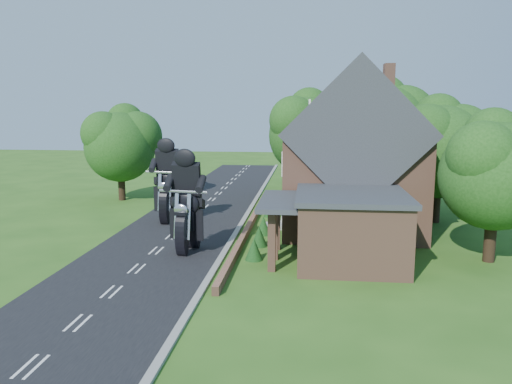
# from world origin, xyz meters

# --- Properties ---
(ground) EXTENTS (120.00, 120.00, 0.00)m
(ground) POSITION_xyz_m (0.00, 0.00, 0.00)
(ground) COLOR #2B5618
(ground) RESTS_ON ground
(road) EXTENTS (7.00, 80.00, 0.02)m
(road) POSITION_xyz_m (0.00, 0.00, 0.01)
(road) COLOR black
(road) RESTS_ON ground
(kerb) EXTENTS (0.30, 80.00, 0.12)m
(kerb) POSITION_xyz_m (3.65, 0.00, 0.06)
(kerb) COLOR gray
(kerb) RESTS_ON ground
(garden_wall) EXTENTS (0.30, 22.00, 0.40)m
(garden_wall) POSITION_xyz_m (4.30, 5.00, 0.20)
(garden_wall) COLOR #95624B
(garden_wall) RESTS_ON ground
(house) EXTENTS (9.54, 8.64, 10.24)m
(house) POSITION_xyz_m (10.49, 6.00, 4.34)
(house) COLOR #95624B
(house) RESTS_ON ground
(annex) EXTENTS (7.05, 5.94, 3.44)m
(annex) POSITION_xyz_m (9.87, -0.80, 1.77)
(annex) COLOR #95624B
(annex) RESTS_ON ground
(tree_annex_side) EXTENTS (5.64, 5.20, 7.48)m
(tree_annex_side) POSITION_xyz_m (17.13, 0.10, 4.69)
(tree_annex_side) COLOR black
(tree_annex_side) RESTS_ON ground
(tree_house_right) EXTENTS (6.51, 6.00, 8.40)m
(tree_house_right) POSITION_xyz_m (16.65, 8.62, 5.19)
(tree_house_right) COLOR black
(tree_house_right) RESTS_ON ground
(tree_behind_house) EXTENTS (7.81, 7.20, 10.08)m
(tree_behind_house) POSITION_xyz_m (14.18, 16.14, 6.23)
(tree_behind_house) COLOR black
(tree_behind_house) RESTS_ON ground
(tree_behind_left) EXTENTS (6.94, 6.40, 9.16)m
(tree_behind_left) POSITION_xyz_m (8.16, 17.13, 5.73)
(tree_behind_left) COLOR black
(tree_behind_left) RESTS_ON ground
(tree_far_road) EXTENTS (6.08, 5.60, 7.84)m
(tree_far_road) POSITION_xyz_m (-6.86, 14.11, 4.84)
(tree_far_road) COLOR black
(tree_far_road) RESTS_ON ground
(shrub_a) EXTENTS (0.90, 0.90, 1.10)m
(shrub_a) POSITION_xyz_m (5.30, -1.00, 0.55)
(shrub_a) COLOR #113712
(shrub_a) RESTS_ON ground
(shrub_b) EXTENTS (0.90, 0.90, 1.10)m
(shrub_b) POSITION_xyz_m (5.30, 1.50, 0.55)
(shrub_b) COLOR #113712
(shrub_b) RESTS_ON ground
(shrub_c) EXTENTS (0.90, 0.90, 1.10)m
(shrub_c) POSITION_xyz_m (5.30, 4.00, 0.55)
(shrub_c) COLOR #113712
(shrub_c) RESTS_ON ground
(shrub_d) EXTENTS (0.90, 0.90, 1.10)m
(shrub_d) POSITION_xyz_m (5.30, 9.00, 0.55)
(shrub_d) COLOR #113712
(shrub_d) RESTS_ON ground
(shrub_e) EXTENTS (0.90, 0.90, 1.10)m
(shrub_e) POSITION_xyz_m (5.30, 11.50, 0.55)
(shrub_e) COLOR #113712
(shrub_e) RESTS_ON ground
(shrub_f) EXTENTS (0.90, 0.90, 1.10)m
(shrub_f) POSITION_xyz_m (5.30, 14.00, 0.55)
(shrub_f) COLOR #113712
(shrub_f) RESTS_ON ground
(motorcycle_lead) EXTENTS (0.72, 1.79, 1.62)m
(motorcycle_lead) POSITION_xyz_m (1.74, -0.04, 0.81)
(motorcycle_lead) COLOR black
(motorcycle_lead) RESTS_ON ground
(motorcycle_follow) EXTENTS (0.62, 1.82, 1.66)m
(motorcycle_follow) POSITION_xyz_m (-1.20, 6.65, 0.83)
(motorcycle_follow) COLOR black
(motorcycle_follow) RESTS_ON ground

